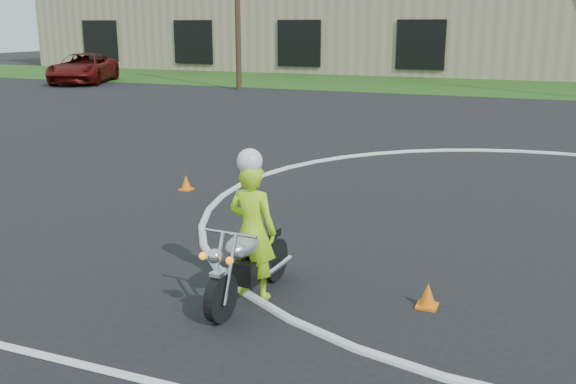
% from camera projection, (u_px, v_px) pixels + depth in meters
% --- Properties ---
extents(ground, '(120.00, 120.00, 0.00)m').
position_uv_depth(ground, '(554.00, 282.00, 8.24)').
color(ground, black).
rests_on(ground, ground).
extents(grass_strip, '(120.00, 10.00, 0.02)m').
position_uv_depth(grass_strip, '(558.00, 90.00, 32.41)').
color(grass_strip, '#1E4714').
rests_on(grass_strip, ground).
extents(primary_motorcycle, '(0.66, 1.88, 0.99)m').
position_uv_depth(primary_motorcycle, '(248.00, 263.00, 7.57)').
color(primary_motorcycle, black).
rests_on(primary_motorcycle, ground).
extents(rider_primary_grp, '(0.63, 0.43, 1.83)m').
position_uv_depth(rider_primary_grp, '(252.00, 227.00, 7.59)').
color(rider_primary_grp, '#ABED18').
rests_on(rider_primary_grp, ground).
extents(pickup_grp, '(4.72, 6.47, 1.63)m').
position_uv_depth(pickup_grp, '(83.00, 68.00, 35.97)').
color(pickup_grp, '#500A09').
rests_on(pickup_grp, ground).
extents(warehouse, '(41.00, 17.00, 8.30)m').
position_uv_depth(warehouse, '(313.00, 12.00, 49.59)').
color(warehouse, tan).
rests_on(warehouse, ground).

